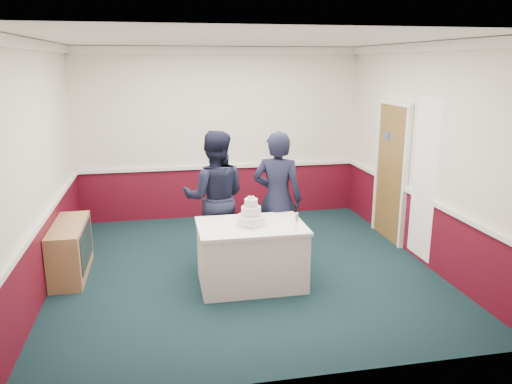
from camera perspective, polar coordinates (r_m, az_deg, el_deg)
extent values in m
plane|color=#11272B|center=(6.90, -1.28, -8.73)|extent=(5.00, 5.00, 0.00)
cube|color=silver|center=(8.87, -4.11, 6.58)|extent=(5.00, 0.05, 3.00)
cube|color=silver|center=(6.51, -23.37, 2.50)|extent=(0.05, 5.00, 3.00)
cube|color=silver|center=(7.29, 18.25, 4.14)|extent=(0.05, 5.00, 3.00)
cube|color=white|center=(6.34, -1.44, 16.81)|extent=(5.00, 5.00, 0.05)
cube|color=#4E0A18|center=(9.08, -4.00, 0.01)|extent=(5.00, 0.02, 0.90)
cube|color=white|center=(8.96, -4.04, 2.91)|extent=(4.98, 0.05, 0.06)
cube|color=white|center=(8.77, -4.28, 15.86)|extent=(5.00, 0.08, 0.12)
cube|color=olive|center=(8.06, 15.20, 2.05)|extent=(0.05, 0.90, 2.10)
cube|color=#234799|center=(8.08, 14.81, 6.22)|extent=(0.01, 0.12, 0.12)
cube|color=white|center=(7.10, 18.64, 1.38)|extent=(0.02, 0.60, 2.20)
cube|color=#9D814C|center=(7.02, -20.45, -6.20)|extent=(0.40, 1.20, 0.70)
cube|color=black|center=(6.97, -18.82, -5.76)|extent=(0.01, 1.00, 0.50)
cube|color=white|center=(6.31, -0.55, -7.28)|extent=(1.28, 0.88, 0.76)
cube|color=white|center=(6.17, -0.56, -3.92)|extent=(1.32, 0.92, 0.04)
cylinder|color=white|center=(6.15, -0.56, -3.21)|extent=(0.34, 0.34, 0.12)
cylinder|color=silver|center=(6.16, -0.56, -3.63)|extent=(0.35, 0.35, 0.03)
cylinder|color=white|center=(6.11, -0.57, -2.19)|extent=(0.24, 0.24, 0.11)
cylinder|color=silver|center=(6.13, -0.57, -2.57)|extent=(0.25, 0.25, 0.02)
cylinder|color=white|center=(6.08, -0.57, -1.24)|extent=(0.16, 0.16, 0.10)
cylinder|color=silver|center=(6.09, -0.57, -1.59)|extent=(0.17, 0.17, 0.02)
sphere|color=#EDE5C9|center=(6.07, -0.57, -0.63)|extent=(0.03, 0.03, 0.03)
sphere|color=#EDE5C9|center=(6.09, -0.34, -0.58)|extent=(0.03, 0.03, 0.03)
sphere|color=#EDE5C9|center=(6.09, -0.80, -0.58)|extent=(0.03, 0.03, 0.03)
sphere|color=#EDE5C9|center=(6.05, -0.37, -0.68)|extent=(0.03, 0.03, 0.03)
sphere|color=#EDE5C9|center=(6.05, -0.79, -0.67)|extent=(0.03, 0.03, 0.03)
cube|color=silver|center=(5.97, -0.49, -4.33)|extent=(0.10, 0.21, 0.00)
cylinder|color=silver|center=(6.02, 4.63, -4.24)|extent=(0.05, 0.05, 0.01)
cylinder|color=silver|center=(6.00, 4.64, -3.81)|extent=(0.01, 0.01, 0.09)
cylinder|color=silver|center=(5.97, 4.66, -2.90)|extent=(0.04, 0.04, 0.11)
imported|color=black|center=(6.88, -4.72, -0.65)|extent=(1.00, 0.84, 1.85)
imported|color=black|center=(6.79, 2.47, -0.78)|extent=(0.80, 0.68, 1.86)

